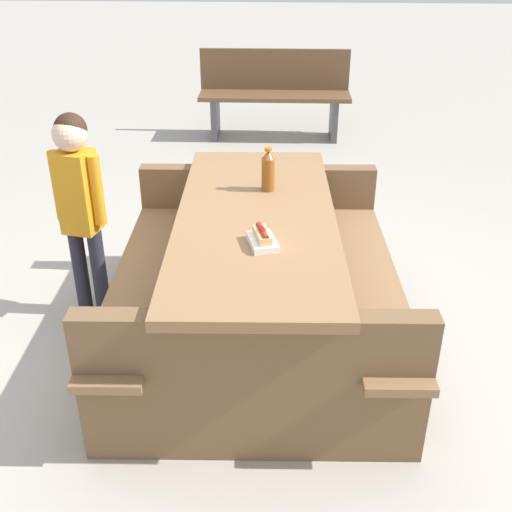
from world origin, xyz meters
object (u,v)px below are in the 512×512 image
(picnic_table, at_px, (256,270))
(child_in_coat, at_px, (78,192))
(soda_bottle, at_px, (268,171))
(park_bench_near, at_px, (275,92))
(hotdog_tray, at_px, (262,239))

(picnic_table, height_order, child_in_coat, child_in_coat)
(soda_bottle, distance_m, park_bench_near, 3.30)
(picnic_table, xyz_separation_m, hotdog_tray, (0.31, 0.04, 0.34))
(hotdog_tray, bearing_deg, soda_bottle, 179.71)
(soda_bottle, height_order, hotdog_tray, soda_bottle)
(soda_bottle, bearing_deg, picnic_table, -8.55)
(picnic_table, height_order, soda_bottle, soda_bottle)
(hotdog_tray, bearing_deg, picnic_table, -172.06)
(soda_bottle, distance_m, hotdog_tray, 0.63)
(soda_bottle, bearing_deg, park_bench_near, -179.29)
(hotdog_tray, height_order, child_in_coat, child_in_coat)
(hotdog_tray, distance_m, park_bench_near, 3.91)
(picnic_table, relative_size, hotdog_tray, 9.13)
(child_in_coat, distance_m, park_bench_near, 3.48)
(child_in_coat, height_order, park_bench_near, child_in_coat)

